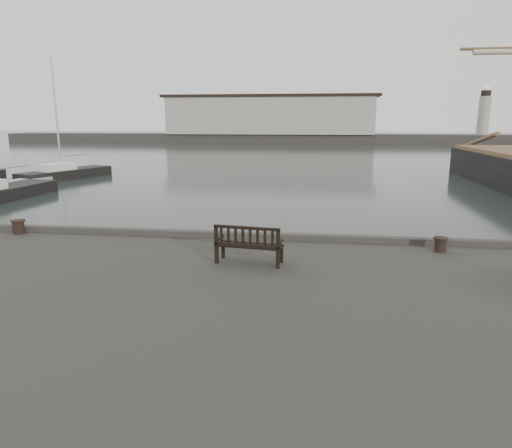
{
  "coord_description": "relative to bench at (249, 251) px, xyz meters",
  "views": [
    {
      "loc": [
        2.81,
        -13.47,
        5.09
      ],
      "look_at": [
        1.1,
        -0.5,
        2.1
      ],
      "focal_mm": 32.0,
      "sensor_mm": 36.0,
      "label": 1
    }
  ],
  "objects": [
    {
      "name": "ground",
      "position": [
        -1.2,
        2.59,
        -1.87
      ],
      "size": [
        400.0,
        400.0,
        0.0
      ],
      "primitive_type": "plane",
      "color": "black",
      "rests_on": "ground"
    },
    {
      "name": "breakwater",
      "position": [
        -5.75,
        94.59,
        2.43
      ],
      "size": [
        140.0,
        9.5,
        12.2
      ],
      "color": "#383530",
      "rests_on": "ground"
    },
    {
      "name": "bench",
      "position": [
        0.0,
        0.0,
        0.0
      ],
      "size": [
        1.74,
        0.79,
        0.97
      ],
      "rotation": [
        0.0,
        0.0,
        -0.13
      ],
      "color": "black",
      "rests_on": "quay"
    },
    {
      "name": "bollard_left",
      "position": [
        -7.71,
        2.09,
        -0.09
      ],
      "size": [
        0.48,
        0.48,
        0.44
      ],
      "primitive_type": "cylinder",
      "rotation": [
        0.0,
        0.0,
        0.15
      ],
      "color": "black",
      "rests_on": "quay"
    },
    {
      "name": "bollard_right",
      "position": [
        5.05,
        1.72,
        -0.11
      ],
      "size": [
        0.42,
        0.42,
        0.4
      ],
      "primitive_type": "cylinder",
      "rotation": [
        0.0,
        0.0,
        -0.1
      ],
      "color": "black",
      "rests_on": "quay"
    },
    {
      "name": "yacht_d",
      "position": [
        -20.47,
        27.09,
        -1.64
      ],
      "size": [
        5.2,
        8.95,
        11.05
      ],
      "rotation": [
        0.0,
        0.0,
        -0.36
      ],
      "color": "black",
      "rests_on": "ground"
    }
  ]
}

